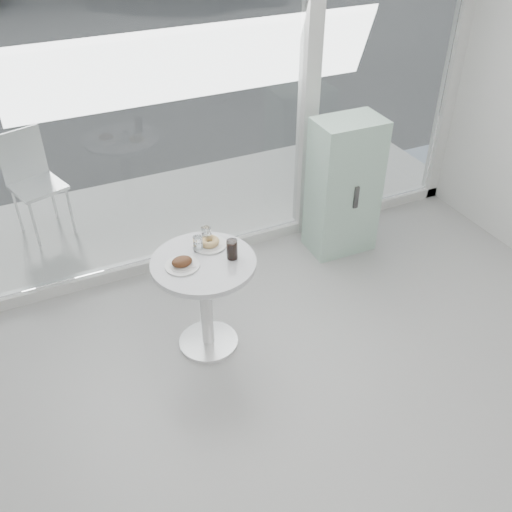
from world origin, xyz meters
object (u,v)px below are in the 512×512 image
plate_fritter (183,263)px  water_tumbler_b (207,235)px  patio_chair (32,177)px  main_table (205,286)px  water_tumbler_a (198,244)px  cola_glass (232,250)px  plate_donut (209,243)px  mint_cabinet (344,187)px

plate_fritter → water_tumbler_b: bearing=39.5°
patio_chair → plate_fritter: patio_chair is taller
main_table → water_tumbler_a: (0.01, 0.13, 0.27)m
water_tumbler_b → cola_glass: bearing=-72.4°
main_table → water_tumbler_b: (0.11, 0.21, 0.27)m
plate_donut → cola_glass: cola_glass is taller
main_table → plate_fritter: bearing=179.0°
water_tumbler_b → main_table: bearing=-117.2°
mint_cabinet → cola_glass: bearing=-150.2°
mint_cabinet → patio_chair: 2.81m
main_table → patio_chair: patio_chair is taller
plate_fritter → water_tumbler_a: size_ratio=2.13×
plate_fritter → water_tumbler_b: 0.33m
plate_donut → main_table: bearing=-124.6°
mint_cabinet → patio_chair: bearing=151.6°
mint_cabinet → water_tumbler_b: mint_cabinet is taller
patio_chair → plate_donut: (0.98, -1.93, 0.19)m
main_table → water_tumbler_a: water_tumbler_a is taller
main_table → plate_donut: (0.11, 0.15, 0.24)m
main_table → plate_donut: plate_donut is taller
water_tumbler_a → water_tumbler_b: water_tumbler_b is taller
patio_chair → water_tumbler_a: patio_chair is taller
mint_cabinet → water_tumbler_b: (-1.45, -0.48, 0.20)m
plate_donut → cola_glass: size_ratio=1.69×
main_table → mint_cabinet: mint_cabinet is taller
cola_glass → plate_fritter: bearing=170.6°
water_tumbler_a → water_tumbler_b: size_ratio=0.96×
main_table → water_tumbler_a: size_ratio=7.05×
main_table → water_tumbler_b: water_tumbler_b is taller
main_table → plate_fritter: 0.29m
main_table → patio_chair: size_ratio=0.80×
plate_fritter → plate_donut: size_ratio=0.96×
plate_fritter → water_tumbler_b: water_tumbler_b is taller
main_table → mint_cabinet: size_ratio=0.62×
main_table → cola_glass: bearing=-15.5°
mint_cabinet → main_table: bearing=-154.9°
mint_cabinet → plate_donut: 1.56m
patio_chair → plate_fritter: size_ratio=4.16×
plate_fritter → cola_glass: 0.34m
plate_donut → water_tumbler_a: water_tumbler_a is taller
main_table → water_tumbler_b: 0.36m
plate_fritter → cola_glass: (0.33, -0.06, 0.04)m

